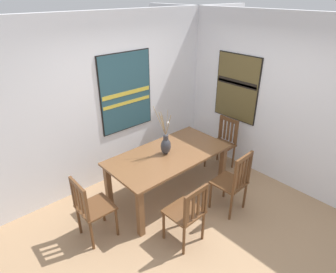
% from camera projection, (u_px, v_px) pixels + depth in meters
% --- Properties ---
extents(ground_plane, '(6.40, 6.40, 0.03)m').
position_uv_depth(ground_plane, '(197.00, 225.00, 4.08)').
color(ground_plane, '#A37F5B').
extents(wall_back, '(6.40, 0.12, 2.70)m').
position_uv_depth(wall_back, '(117.00, 100.00, 4.70)').
color(wall_back, silver).
rests_on(wall_back, ground_plane).
extents(wall_side, '(0.12, 6.40, 2.70)m').
position_uv_depth(wall_side, '(281.00, 103.00, 4.57)').
color(wall_side, silver).
rests_on(wall_side, ground_plane).
extents(dining_table, '(1.84, 0.94, 0.76)m').
position_uv_depth(dining_table, '(168.00, 160.00, 4.38)').
color(dining_table, brown).
rests_on(dining_table, ground_plane).
extents(centerpiece_vase, '(0.21, 0.21, 0.75)m').
position_uv_depth(centerpiece_vase, '(166.00, 145.00, 4.26)').
color(centerpiece_vase, '#333338').
rests_on(centerpiece_vase, dining_table).
extents(chair_0, '(0.43, 0.43, 0.89)m').
position_uv_depth(chair_0, '(187.00, 212.00, 3.59)').
color(chair_0, brown).
rests_on(chair_0, ground_plane).
extents(chair_1, '(0.44, 0.44, 0.99)m').
position_uv_depth(chair_1, '(233.00, 181.00, 4.12)').
color(chair_1, brown).
rests_on(chair_1, ground_plane).
extents(chair_2, '(0.43, 0.43, 0.92)m').
position_uv_depth(chair_2, '(91.00, 207.00, 3.66)').
color(chair_2, brown).
rests_on(chair_2, ground_plane).
extents(chair_3, '(0.42, 0.42, 0.93)m').
position_uv_depth(chair_3, '(223.00, 142.00, 5.20)').
color(chair_3, brown).
rests_on(chair_3, ground_plane).
extents(painting_on_back_wall, '(0.97, 0.05, 1.28)m').
position_uv_depth(painting_on_back_wall, '(126.00, 92.00, 4.69)').
color(painting_on_back_wall, black).
extents(painting_on_side_wall, '(0.05, 0.86, 1.16)m').
position_uv_depth(painting_on_side_wall, '(237.00, 88.00, 5.04)').
color(painting_on_side_wall, black).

